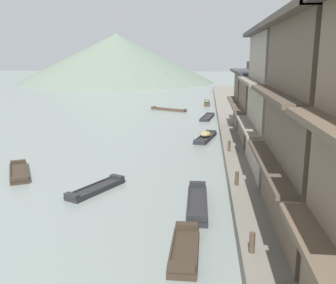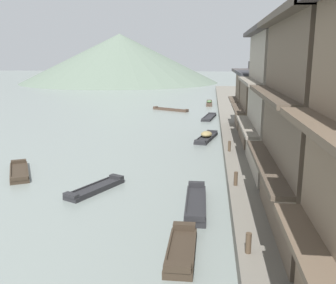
# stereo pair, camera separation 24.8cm
# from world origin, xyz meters

# --- Properties ---
(riverbank_right) EXTENTS (18.00, 110.00, 0.73)m
(riverbank_right) POSITION_xyz_m (16.10, 30.00, 0.37)
(riverbank_right) COLOR #6B665B
(riverbank_right) RESTS_ON ground
(boat_moored_nearest) EXTENTS (2.56, 3.96, 0.41)m
(boat_moored_nearest) POSITION_xyz_m (-0.19, 14.91, 0.14)
(boat_moored_nearest) COLOR #232326
(boat_moored_nearest) RESTS_ON ground
(boat_moored_second) EXTENTS (2.13, 5.09, 0.75)m
(boat_moored_second) POSITION_xyz_m (5.75, 29.13, 0.25)
(boat_moored_second) COLOR #232326
(boat_moored_second) RESTS_ON ground
(boat_moored_third) EXTENTS (1.87, 5.38, 0.36)m
(boat_moored_third) POSITION_xyz_m (5.89, 41.20, 0.12)
(boat_moored_third) COLOR #232326
(boat_moored_third) RESTS_ON ground
(boat_moored_far) EXTENTS (1.09, 4.79, 0.57)m
(boat_moored_far) POSITION_xyz_m (5.45, 13.17, 0.19)
(boat_moored_far) COLOR #232326
(boat_moored_far) RESTS_ON ground
(boat_midriver_drifting) EXTENTS (2.98, 4.26, 0.42)m
(boat_midriver_drifting) POSITION_xyz_m (-5.93, 17.34, 0.14)
(boat_midriver_drifting) COLOR #33281E
(boat_midriver_drifting) RESTS_ON ground
(boat_midriver_upstream) EXTENTS (0.90, 5.00, 0.72)m
(boat_midriver_upstream) POSITION_xyz_m (5.82, 54.75, 0.24)
(boat_midriver_upstream) COLOR #423328
(boat_midriver_upstream) RESTS_ON ground
(boat_upstream_distant) EXTENTS (1.03, 3.47, 0.57)m
(boat_upstream_distant) POSITION_xyz_m (5.10, 8.50, 0.19)
(boat_upstream_distant) COLOR #33281E
(boat_upstream_distant) RESTS_ON ground
(boat_crossing_west) EXTENTS (5.25, 3.38, 0.39)m
(boat_crossing_west) POSITION_xyz_m (0.49, 47.51, 0.13)
(boat_crossing_west) COLOR #423328
(boat_crossing_west) RESTS_ON ground
(house_waterfront_tall) EXTENTS (5.80, 8.01, 8.74)m
(house_waterfront_tall) POSITION_xyz_m (10.83, 17.73, 5.03)
(house_waterfront_tall) COLOR gray
(house_waterfront_tall) RESTS_ON riverbank_right
(house_waterfront_narrow) EXTENTS (5.58, 6.99, 6.14)m
(house_waterfront_narrow) POSITION_xyz_m (10.73, 25.49, 3.74)
(house_waterfront_narrow) COLOR brown
(house_waterfront_narrow) RESTS_ON riverbank_right
(house_waterfront_far) EXTENTS (7.04, 5.62, 6.14)m
(house_waterfront_far) POSITION_xyz_m (11.45, 32.01, 3.75)
(house_waterfront_far) COLOR brown
(house_waterfront_far) RESTS_ON riverbank_right
(mooring_post_dock_near) EXTENTS (0.20, 0.20, 0.73)m
(mooring_post_dock_near) POSITION_xyz_m (7.45, 7.61, 1.10)
(mooring_post_dock_near) COLOR #473828
(mooring_post_dock_near) RESTS_ON riverbank_right
(mooring_post_dock_mid) EXTENTS (0.20, 0.20, 0.73)m
(mooring_post_dock_mid) POSITION_xyz_m (7.45, 14.60, 1.10)
(mooring_post_dock_mid) COLOR #473828
(mooring_post_dock_mid) RESTS_ON riverbank_right
(mooring_post_dock_far) EXTENTS (0.20, 0.20, 0.74)m
(mooring_post_dock_far) POSITION_xyz_m (7.45, 21.94, 1.10)
(mooring_post_dock_far) COLOR #473828
(mooring_post_dock_far) RESTS_ON riverbank_right
(hill_far_west) EXTENTS (57.90, 57.90, 14.05)m
(hill_far_west) POSITION_xyz_m (-21.00, 107.40, 7.02)
(hill_far_west) COLOR #5B6B5B
(hill_far_west) RESTS_ON ground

